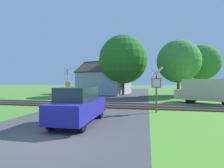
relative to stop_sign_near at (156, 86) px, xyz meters
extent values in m
plane|color=#4C8433|center=(-4.13, -6.16, -1.74)|extent=(160.00, 160.00, 0.00)
cube|color=#424244|center=(-4.13, -4.16, -1.73)|extent=(7.37, 80.00, 0.01)
cube|color=#422D1E|center=(-4.13, 2.38, -1.69)|extent=(60.00, 2.60, 0.10)
cube|color=slate|center=(-4.13, 3.10, -1.58)|extent=(60.00, 0.08, 0.12)
cube|color=slate|center=(-4.13, 1.66, -1.58)|extent=(60.00, 0.08, 0.12)
cylinder|color=brown|center=(0.00, 0.03, -0.38)|extent=(0.10, 0.10, 2.71)
cube|color=red|center=(0.00, -0.03, 0.20)|extent=(0.60, 0.12, 0.60)
cube|color=white|center=(-0.01, -0.06, 0.20)|extent=(0.49, 0.08, 0.49)
cube|color=white|center=(0.00, -0.03, 0.82)|extent=(0.87, 0.16, 0.88)
cube|color=white|center=(0.00, -0.03, 0.82)|extent=(0.87, 0.16, 0.88)
cylinder|color=#9E9EA5|center=(-8.52, 4.75, -0.06)|extent=(0.09, 0.09, 3.36)
cube|color=white|center=(-8.52, 4.81, 1.37)|extent=(0.88, 0.10, 0.88)
cube|color=white|center=(-8.52, 4.81, 1.37)|extent=(0.88, 0.10, 0.88)
cylinder|color=yellow|center=(-8.52, 4.82, 0.01)|extent=(0.64, 0.08, 0.64)
cube|color=#99A3B7|center=(-7.57, 16.02, 0.02)|extent=(8.61, 7.43, 3.52)
cube|color=#473833|center=(-7.94, 14.65, 2.65)|extent=(8.31, 5.14, 2.03)
cube|color=#473833|center=(-7.19, 17.39, 2.65)|extent=(8.31, 5.14, 2.03)
cube|color=brown|center=(-5.61, 15.49, 2.72)|extent=(0.61, 0.61, 1.10)
cylinder|color=#513823|center=(-4.06, 13.55, -0.47)|extent=(0.39, 0.39, 2.54)
sphere|color=#286B23|center=(-4.06, 13.55, 3.44)|extent=(7.03, 7.03, 7.03)
cylinder|color=#513823|center=(3.26, 11.76, -0.48)|extent=(0.33, 0.33, 2.52)
sphere|color=#3D8433|center=(3.26, 11.76, 2.81)|extent=(5.41, 5.41, 5.41)
cylinder|color=#513823|center=(7.11, 15.73, -0.32)|extent=(0.46, 0.46, 2.83)
sphere|color=#337A2D|center=(7.11, 15.73, 3.01)|extent=(5.10, 5.10, 5.10)
cube|color=beige|center=(4.81, 5.41, -0.45)|extent=(4.60, 3.62, 1.90)
cube|color=beige|center=(2.63, 6.54, -0.95)|extent=(1.45, 1.92, 0.90)
cube|color=#19232D|center=(2.96, 6.37, -0.12)|extent=(0.78, 1.45, 0.85)
cube|color=navy|center=(5.25, 6.26, -0.78)|extent=(3.36, 1.74, 0.16)
cylinder|color=black|center=(3.90, 6.76, -1.40)|extent=(0.69, 0.47, 0.68)
cylinder|color=black|center=(3.18, 5.38, -1.40)|extent=(0.69, 0.47, 0.68)
cube|color=navy|center=(-3.83, -3.67, -1.02)|extent=(1.65, 4.01, 0.84)
cube|color=#19232D|center=(-3.83, -3.87, -0.28)|extent=(1.40, 2.21, 0.64)
cylinder|color=black|center=(-3.12, -2.31, -1.44)|extent=(0.18, 0.60, 0.60)
cylinder|color=black|center=(-4.52, -2.31, -1.44)|extent=(0.18, 0.60, 0.60)
cylinder|color=black|center=(-3.13, -5.03, -1.44)|extent=(0.18, 0.60, 0.60)
cylinder|color=black|center=(-4.53, -5.03, -1.44)|extent=(0.18, 0.60, 0.60)
camera|label=1|loc=(-0.55, -11.66, 0.33)|focal=28.00mm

